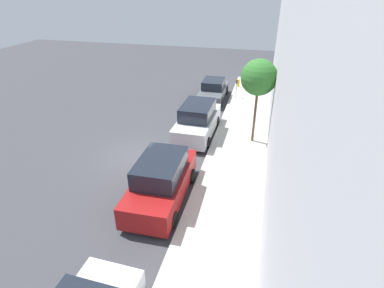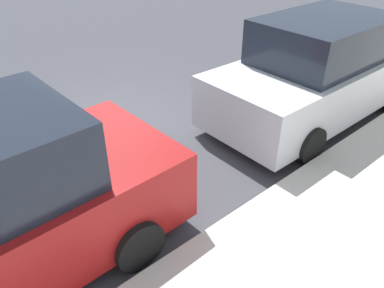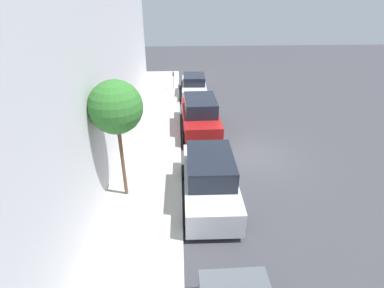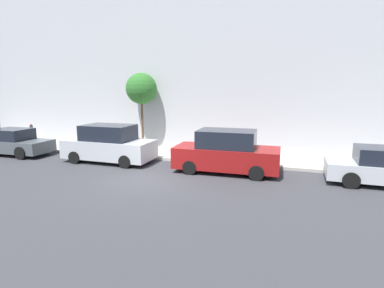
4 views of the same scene
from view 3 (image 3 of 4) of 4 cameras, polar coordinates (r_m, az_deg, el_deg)
The scene contains 7 objects.
ground_plane at distance 15.38m, azimuth 11.04°, elevation -2.06°, with size 60.00×60.00×0.00m, color #38383D.
sidewalk at distance 15.01m, azimuth -8.04°, elevation -2.28°, with size 3.09×32.00×0.15m.
parked_sedan_nearest at distance 23.43m, azimuth 0.37°, elevation 11.10°, with size 1.92×4.54×1.54m.
parked_suv_second at distance 17.27m, azimuth 1.55°, elevation 5.41°, with size 2.08×4.84×1.98m.
parked_suv_third at distance 11.70m, azimuth 3.39°, elevation -6.71°, with size 2.08×4.82×1.98m.
parking_meter_near at distance 24.29m, azimuth -3.59°, elevation 12.37°, with size 0.11×0.15×1.40m.
street_tree at distance 10.75m, azimuth -14.32°, elevation 6.74°, with size 1.90×1.90×4.66m.
Camera 3 is at (3.54, 12.89, 7.62)m, focal length 28.00 mm.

